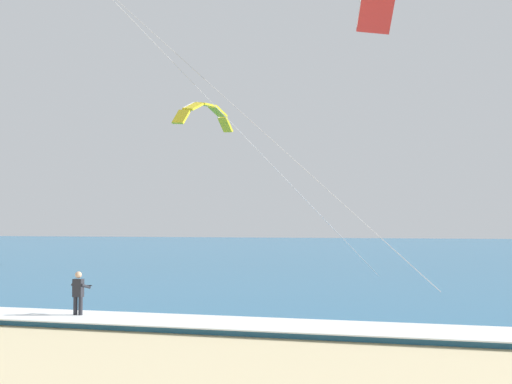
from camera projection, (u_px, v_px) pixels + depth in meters
The scene contains 5 objects.
sea at pixel (356, 250), 76.97m from camera, with size 200.00×120.00×0.20m, color teal.
surf_foam at pixel (170, 320), 20.00m from camera, with size 200.00×2.55×0.04m, color white.
surfboard at pixel (78, 321), 21.03m from camera, with size 0.54×1.43×0.09m.
kitesurfer at pixel (78, 294), 21.09m from camera, with size 0.55×0.54×1.69m.
kite_distant at pixel (205, 113), 46.44m from camera, with size 3.23×5.39×1.99m.
Camera 1 is at (7.79, -3.71, 3.29)m, focal length 44.10 mm.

